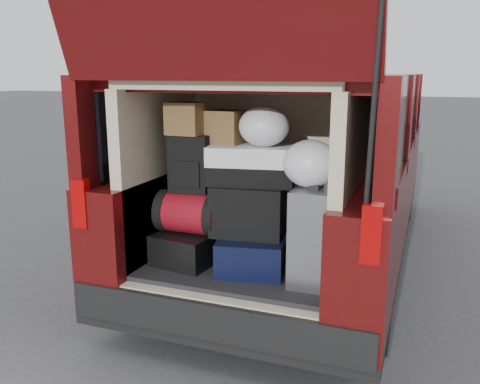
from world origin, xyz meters
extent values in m
plane|color=#3B3B3E|center=(0.00, 0.00, 0.00)|extent=(80.00, 80.00, 0.00)
cylinder|color=black|center=(-0.82, 0.40, 0.32)|extent=(0.24, 0.64, 0.64)
cylinder|color=black|center=(0.82, 0.40, 0.32)|extent=(0.24, 0.64, 0.64)
cylinder|color=black|center=(-0.82, 3.70, 0.32)|extent=(0.24, 0.64, 0.64)
cylinder|color=black|center=(0.82, 3.70, 0.32)|extent=(0.24, 0.64, 0.64)
cube|color=black|center=(0.00, 2.08, 0.26)|extent=(1.90, 4.85, 0.08)
cube|color=#4E0E0B|center=(-0.79, 2.08, 0.70)|extent=(0.33, 4.85, 0.80)
cube|color=#4E0E0B|center=(0.79, 2.08, 0.70)|extent=(0.33, 4.85, 0.80)
cube|color=#4E0E0B|center=(0.00, 2.08, 1.73)|extent=(1.82, 4.46, 0.10)
cube|color=black|center=(-0.88, 1.97, 1.44)|extent=(0.12, 4.25, 0.68)
cube|color=black|center=(0.88, 1.97, 1.44)|extent=(0.12, 4.25, 0.68)
cube|color=black|center=(0.00, -0.29, 0.40)|extent=(1.86, 0.16, 0.22)
cube|color=#990505|center=(-0.86, -0.33, 1.02)|extent=(0.10, 0.06, 0.30)
cube|color=#990505|center=(0.86, -0.33, 1.02)|extent=(0.10, 0.06, 0.30)
cube|color=black|center=(0.00, 0.28, 0.52)|extent=(1.24, 1.05, 0.06)
cube|color=beige|center=(-0.66, 0.28, 1.12)|extent=(0.08, 1.05, 1.15)
cube|color=beige|center=(0.66, 0.28, 1.12)|extent=(0.08, 1.05, 1.15)
cube|color=beige|center=(0.00, 0.83, 1.12)|extent=(1.34, 0.06, 1.15)
cube|color=beige|center=(0.00, 0.28, 1.73)|extent=(1.34, 1.05, 0.06)
cylinder|color=black|center=(0.84, -0.40, 1.65)|extent=(0.02, 0.90, 0.76)
cube|color=black|center=(0.00, 0.28, 0.28)|extent=(1.24, 1.05, 0.55)
cube|color=black|center=(-0.36, 0.18, 0.65)|extent=(0.44, 0.56, 0.21)
cube|color=black|center=(0.07, 0.17, 0.66)|extent=(0.50, 0.57, 0.22)
cube|color=silver|center=(0.49, 0.10, 0.84)|extent=(0.25, 0.39, 0.59)
cube|color=maroon|center=(-0.36, 0.13, 0.89)|extent=(0.42, 0.28, 0.27)
cube|color=black|center=(0.04, 0.17, 0.93)|extent=(0.49, 0.33, 0.33)
cube|color=black|center=(-0.36, 0.16, 1.22)|extent=(0.27, 0.18, 0.37)
cube|color=white|center=(0.04, 0.22, 1.22)|extent=(0.59, 0.37, 0.24)
cube|color=brown|center=(-0.39, 0.17, 1.51)|extent=(0.24, 0.20, 0.21)
cube|color=brown|center=(-0.15, 0.26, 1.45)|extent=(0.23, 0.19, 0.22)
ellipsoid|color=white|center=(0.12, 0.21, 1.47)|extent=(0.35, 0.34, 0.25)
ellipsoid|color=white|center=(0.45, 0.09, 1.28)|extent=(0.38, 0.36, 0.28)
camera|label=1|loc=(1.09, -2.78, 1.79)|focal=38.00mm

